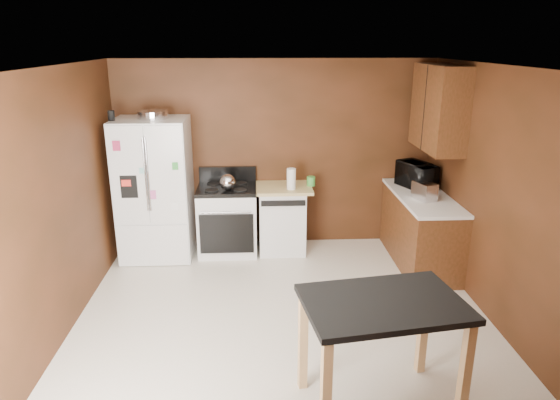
{
  "coord_description": "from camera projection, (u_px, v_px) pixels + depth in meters",
  "views": [
    {
      "loc": [
        -0.25,
        -4.31,
        2.72
      ],
      "look_at": [
        0.0,
        0.85,
        1.06
      ],
      "focal_mm": 32.0,
      "sensor_mm": 36.0,
      "label": 1
    }
  ],
  "objects": [
    {
      "name": "floor",
      "position": [
        284.0,
        328.0,
        4.95
      ],
      "size": [
        4.5,
        4.5,
        0.0
      ],
      "primitive_type": "plane",
      "color": "silver",
      "rests_on": "ground"
    },
    {
      "name": "ceiling",
      "position": [
        285.0,
        68.0,
        4.18
      ],
      "size": [
        4.5,
        4.5,
        0.0
      ],
      "primitive_type": "plane",
      "rotation": [
        3.14,
        0.0,
        0.0
      ],
      "color": "white",
      "rests_on": "ground"
    },
    {
      "name": "wall_back",
      "position": [
        275.0,
        155.0,
        6.7
      ],
      "size": [
        4.2,
        0.0,
        4.2
      ],
      "primitive_type": "plane",
      "rotation": [
        1.57,
        0.0,
        0.0
      ],
      "color": "#562A16",
      "rests_on": "ground"
    },
    {
      "name": "wall_front",
      "position": [
        311.0,
        358.0,
        2.42
      ],
      "size": [
        4.2,
        0.0,
        4.2
      ],
      "primitive_type": "plane",
      "rotation": [
        -1.57,
        0.0,
        0.0
      ],
      "color": "#562A16",
      "rests_on": "ground"
    },
    {
      "name": "wall_left",
      "position": [
        51.0,
        212.0,
        4.46
      ],
      "size": [
        0.0,
        4.5,
        4.5
      ],
      "primitive_type": "plane",
      "rotation": [
        1.57,
        0.0,
        1.57
      ],
      "color": "#562A16",
      "rests_on": "ground"
    },
    {
      "name": "wall_right",
      "position": [
        508.0,
        205.0,
        4.66
      ],
      "size": [
        0.0,
        4.5,
        4.5
      ],
      "primitive_type": "plane",
      "rotation": [
        1.57,
        0.0,
        -1.57
      ],
      "color": "#562A16",
      "rests_on": "ground"
    },
    {
      "name": "roasting_pan",
      "position": [
        153.0,
        115.0,
        6.11
      ],
      "size": [
        0.38,
        0.38,
        0.09
      ],
      "primitive_type": "cylinder",
      "color": "silver",
      "rests_on": "refrigerator"
    },
    {
      "name": "pen_cup",
      "position": [
        111.0,
        116.0,
        5.94
      ],
      "size": [
        0.08,
        0.08,
        0.12
      ],
      "primitive_type": "cylinder",
      "color": "black",
      "rests_on": "refrigerator"
    },
    {
      "name": "kettle",
      "position": [
        228.0,
        182.0,
        6.31
      ],
      "size": [
        0.21,
        0.21,
        0.21
      ],
      "primitive_type": "sphere",
      "color": "silver",
      "rests_on": "gas_range"
    },
    {
      "name": "paper_towel",
      "position": [
        291.0,
        179.0,
        6.38
      ],
      "size": [
        0.13,
        0.13,
        0.27
      ],
      "primitive_type": "cylinder",
      "rotation": [
        0.0,
        0.0,
        -0.16
      ],
      "color": "white",
      "rests_on": "dishwasher"
    },
    {
      "name": "green_canister",
      "position": [
        311.0,
        181.0,
        6.55
      ],
      "size": [
        0.14,
        0.14,
        0.12
      ],
      "primitive_type": "cylinder",
      "rotation": [
        0.0,
        0.0,
        -0.33
      ],
      "color": "green",
      "rests_on": "dishwasher"
    },
    {
      "name": "toaster",
      "position": [
        424.0,
        191.0,
        5.94
      ],
      "size": [
        0.26,
        0.33,
        0.21
      ],
      "primitive_type": "cube",
      "rotation": [
        0.0,
        0.0,
        0.36
      ],
      "color": "silver",
      "rests_on": "right_cabinets"
    },
    {
      "name": "microwave",
      "position": [
        416.0,
        176.0,
        6.42
      ],
      "size": [
        0.54,
        0.63,
        0.29
      ],
      "primitive_type": "imported",
      "rotation": [
        0.0,
        0.0,
        1.98
      ],
      "color": "black",
      "rests_on": "right_cabinets"
    },
    {
      "name": "refrigerator",
      "position": [
        155.0,
        189.0,
        6.37
      ],
      "size": [
        0.9,
        0.8,
        1.8
      ],
      "color": "white",
      "rests_on": "ground"
    },
    {
      "name": "gas_range",
      "position": [
        228.0,
        219.0,
        6.6
      ],
      "size": [
        0.76,
        0.68,
        1.1
      ],
      "color": "white",
      "rests_on": "ground"
    },
    {
      "name": "dishwasher",
      "position": [
        282.0,
        218.0,
        6.66
      ],
      "size": [
        0.78,
        0.63,
        0.89
      ],
      "color": "white",
      "rests_on": "ground"
    },
    {
      "name": "right_cabinets",
      "position": [
        426.0,
        194.0,
        6.16
      ],
      "size": [
        0.63,
        1.58,
        2.45
      ],
      "color": "brown",
      "rests_on": "ground"
    },
    {
      "name": "island",
      "position": [
        382.0,
        318.0,
        3.68
      ],
      "size": [
        1.27,
        0.94,
        0.91
      ],
      "color": "black",
      "rests_on": "ground"
    }
  ]
}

